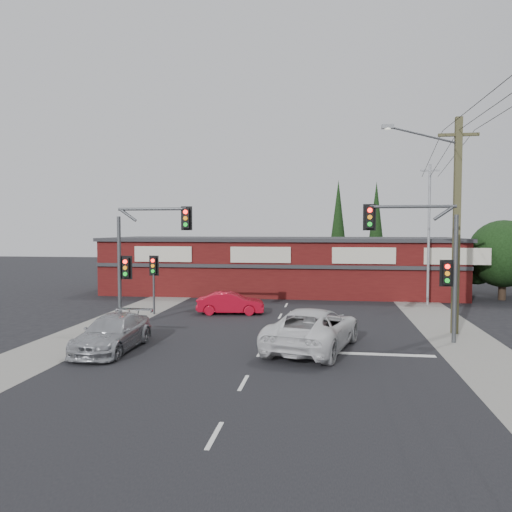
# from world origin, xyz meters

# --- Properties ---
(ground) EXTENTS (120.00, 120.00, 0.00)m
(ground) POSITION_xyz_m (0.00, 0.00, 0.00)
(ground) COLOR black
(ground) RESTS_ON ground
(road_strip) EXTENTS (14.00, 70.00, 0.01)m
(road_strip) POSITION_xyz_m (0.00, 5.00, 0.01)
(road_strip) COLOR black
(road_strip) RESTS_ON ground
(verge_left) EXTENTS (3.00, 70.00, 0.02)m
(verge_left) POSITION_xyz_m (-8.50, 5.00, 0.01)
(verge_left) COLOR gray
(verge_left) RESTS_ON ground
(verge_right) EXTENTS (3.00, 70.00, 0.02)m
(verge_right) POSITION_xyz_m (8.50, 5.00, 0.01)
(verge_right) COLOR gray
(verge_right) RESTS_ON ground
(stop_line) EXTENTS (6.50, 0.35, 0.01)m
(stop_line) POSITION_xyz_m (3.50, -1.50, 0.01)
(stop_line) COLOR silver
(stop_line) RESTS_ON ground
(white_suv) EXTENTS (4.20, 6.55, 1.68)m
(white_suv) POSITION_xyz_m (2.05, -0.94, 0.84)
(white_suv) COLOR silver
(white_suv) RESTS_ON ground
(silver_suv) EXTENTS (1.99, 4.83, 1.40)m
(silver_suv) POSITION_xyz_m (-5.95, -2.30, 0.70)
(silver_suv) COLOR #A9ABAE
(silver_suv) RESTS_ON ground
(red_sedan) EXTENTS (3.97, 1.79, 1.27)m
(red_sedan) POSITION_xyz_m (-2.90, 6.80, 0.63)
(red_sedan) COLOR #B30B1E
(red_sedan) RESTS_ON ground
(lane_dashes) EXTENTS (0.12, 34.17, 0.01)m
(lane_dashes) POSITION_xyz_m (0.00, -1.72, 0.02)
(lane_dashes) COLOR silver
(lane_dashes) RESTS_ON ground
(shop_building) EXTENTS (27.30, 8.40, 4.22)m
(shop_building) POSITION_xyz_m (-0.99, 16.99, 2.13)
(shop_building) COLOR #450E0D
(shop_building) RESTS_ON ground
(tree_cluster) EXTENTS (5.90, 5.10, 5.50)m
(tree_cluster) POSITION_xyz_m (14.69, 15.44, 2.90)
(tree_cluster) COLOR #2D2116
(tree_cluster) RESTS_ON ground
(conifer_near) EXTENTS (1.80, 1.80, 9.25)m
(conifer_near) POSITION_xyz_m (3.50, 24.00, 5.48)
(conifer_near) COLOR #2D2116
(conifer_near) RESTS_ON ground
(conifer_far) EXTENTS (1.80, 1.80, 9.25)m
(conifer_far) POSITION_xyz_m (7.00, 26.00, 5.48)
(conifer_far) COLOR #2D2116
(conifer_far) RESTS_ON ground
(traffic_mast_left) EXTENTS (3.77, 0.27, 5.97)m
(traffic_mast_left) POSITION_xyz_m (-6.43, 2.00, 3.93)
(traffic_mast_left) COLOR #47494C
(traffic_mast_left) RESTS_ON ground
(traffic_mast_right) EXTENTS (3.96, 0.27, 5.97)m
(traffic_mast_right) POSITION_xyz_m (6.86, 1.00, 3.95)
(traffic_mast_right) COLOR #47494C
(traffic_mast_right) RESTS_ON ground
(pedestal_signal) EXTENTS (0.55, 0.27, 3.38)m
(pedestal_signal) POSITION_xyz_m (-7.20, 6.01, 2.41)
(pedestal_signal) COLOR #47494C
(pedestal_signal) RESTS_ON ground
(utility_pole) EXTENTS (4.38, 0.59, 10.00)m
(utility_pole) POSITION_xyz_m (8.36, 2.99, 5.40)
(utility_pole) COLOR brown
(utility_pole) RESTS_ON ground
(steel_pole) EXTENTS (1.20, 0.16, 9.00)m
(steel_pole) POSITION_xyz_m (9.00, 12.00, 4.70)
(steel_pole) COLOR gray
(steel_pole) RESTS_ON ground
(power_lines) EXTENTS (2.01, 29.00, 1.22)m
(power_lines) POSITION_xyz_m (8.47, -2.47, 9.04)
(power_lines) COLOR black
(power_lines) RESTS_ON ground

